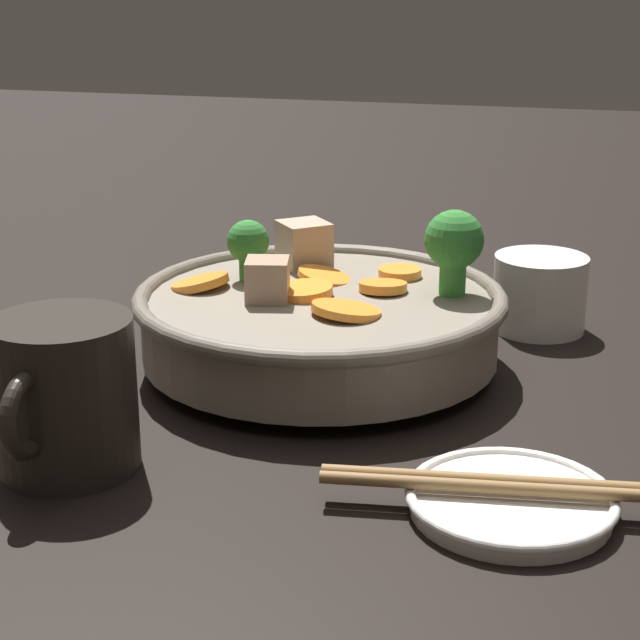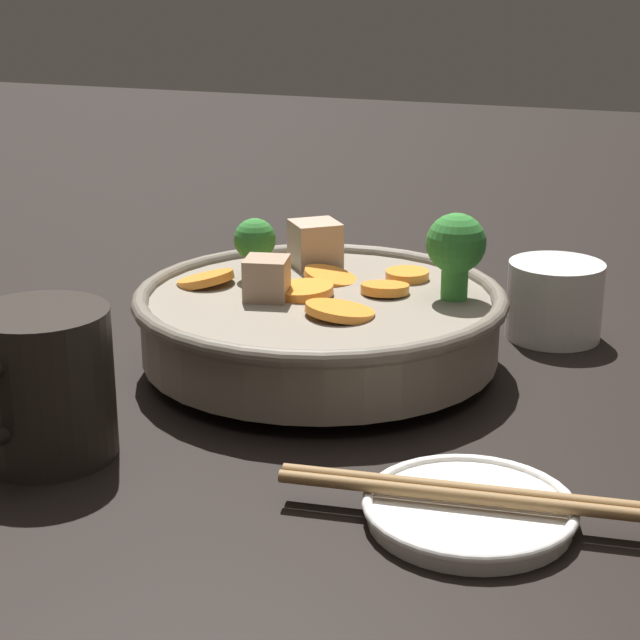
% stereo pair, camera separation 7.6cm
% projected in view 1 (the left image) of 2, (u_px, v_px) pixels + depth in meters
% --- Properties ---
extents(ground_plane, '(3.00, 3.00, 0.00)m').
position_uv_depth(ground_plane, '(320.00, 367.00, 0.77)').
color(ground_plane, black).
extents(stirfry_bowl, '(0.26, 0.26, 0.11)m').
position_uv_depth(stirfry_bowl, '(321.00, 316.00, 0.76)').
color(stirfry_bowl, slate).
rests_on(stirfry_bowl, ground_plane).
extents(side_saucer, '(0.11, 0.11, 0.01)m').
position_uv_depth(side_saucer, '(511.00, 501.00, 0.56)').
color(side_saucer, white).
rests_on(side_saucer, ground_plane).
extents(tea_cup, '(0.07, 0.07, 0.06)m').
position_uv_depth(tea_cup, '(540.00, 292.00, 0.84)').
color(tea_cup, white).
rests_on(tea_cup, ground_plane).
extents(dark_mug, '(0.11, 0.08, 0.09)m').
position_uv_depth(dark_mug, '(64.00, 395.00, 0.60)').
color(dark_mug, black).
rests_on(dark_mug, ground_plane).
extents(chopsticks_pair, '(0.04, 0.20, 0.01)m').
position_uv_depth(chopsticks_pair, '(512.00, 485.00, 0.56)').
color(chopsticks_pair, olive).
rests_on(chopsticks_pair, side_saucer).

